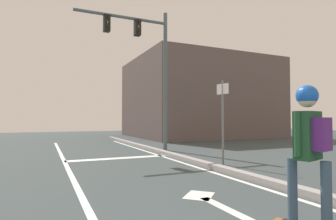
{
  "coord_description": "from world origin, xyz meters",
  "views": [
    {
      "loc": [
        -0.99,
        -0.13,
        1.31
      ],
      "look_at": [
        1.15,
        4.58,
        1.48
      ],
      "focal_mm": 29.25,
      "sensor_mm": 36.0,
      "label": 1
    }
  ],
  "objects": [
    {
      "name": "skater",
      "position": [
        1.71,
        2.0,
        1.09
      ],
      "size": [
        0.43,
        0.6,
        1.61
      ],
      "color": "#344B62",
      "rests_on": "skateboard"
    },
    {
      "name": "traffic_signal_mast",
      "position": [
        2.76,
        10.38,
        4.0
      ],
      "size": [
        3.81,
        0.34,
        5.81
      ],
      "color": "#506065",
      "rests_on": "ground"
    },
    {
      "name": "stop_bar",
      "position": [
        1.28,
        8.88,
        0.0
      ],
      "size": [
        3.35,
        0.4,
        0.01
      ],
      "primitive_type": "cube",
      "color": "silver",
      "rests_on": "ground"
    },
    {
      "name": "lane_arrow_stem",
      "position": [
        1.45,
        3.09,
        0.0
      ],
      "size": [
        0.16,
        1.4,
        0.01
      ],
      "primitive_type": "cube",
      "color": "silver",
      "rests_on": "ground"
    },
    {
      "name": "building_block",
      "position": [
        9.87,
        17.97,
        2.84
      ],
      "size": [
        9.83,
        8.47,
        5.69
      ],
      "primitive_type": "cube",
      "color": "#615351",
      "rests_on": "ground"
    },
    {
      "name": "lane_arrow_head",
      "position": [
        1.45,
        3.94,
        0.0
      ],
      "size": [
        0.71,
        0.71,
        0.01
      ],
      "primitive_type": "cube",
      "rotation": [
        0.0,
        0.0,
        0.79
      ],
      "color": "silver",
      "rests_on": "ground"
    },
    {
      "name": "street_sign_post",
      "position": [
        3.72,
        6.38,
        1.58
      ],
      "size": [
        0.11,
        0.44,
        2.43
      ],
      "color": "slate",
      "rests_on": "ground"
    },
    {
      "name": "lane_line_curbside",
      "position": [
        2.8,
        6.0,
        0.0
      ],
      "size": [
        0.12,
        20.0,
        0.01
      ],
      "primitive_type": "cube",
      "color": "silver",
      "rests_on": "ground"
    },
    {
      "name": "lane_line_center",
      "position": [
        -0.39,
        6.0,
        0.0
      ],
      "size": [
        0.12,
        20.0,
        0.01
      ],
      "primitive_type": "cube",
      "color": "silver",
      "rests_on": "ground"
    },
    {
      "name": "curb_strip",
      "position": [
        3.05,
        6.0,
        0.07
      ],
      "size": [
        0.24,
        24.0,
        0.14
      ],
      "primitive_type": "cube",
      "color": "gray",
      "rests_on": "ground"
    }
  ]
}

